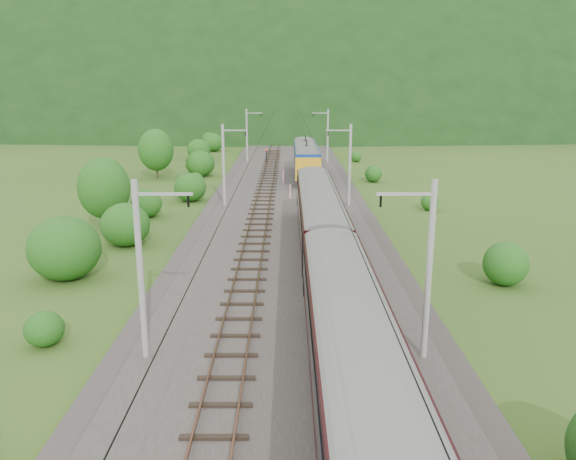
{
  "coord_description": "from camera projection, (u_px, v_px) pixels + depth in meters",
  "views": [
    {
      "loc": [
        0.16,
        -22.82,
        12.16
      ],
      "look_at": [
        0.14,
        13.52,
        2.6
      ],
      "focal_mm": 35.0,
      "sensor_mm": 36.0,
      "label": 1
    }
  ],
  "objects": [
    {
      "name": "ground",
      "position": [
        285.0,
        363.0,
        25.16
      ],
      "size": [
        600.0,
        600.0,
        0.0
      ],
      "primitive_type": "plane",
      "color": "#274916",
      "rests_on": "ground"
    },
    {
      "name": "railbed",
      "position": [
        286.0,
        283.0,
        34.79
      ],
      "size": [
        14.0,
        220.0,
        0.3
      ],
      "primitive_type": "cube",
      "color": "#38332D",
      "rests_on": "ground"
    },
    {
      "name": "track_left",
      "position": [
        247.0,
        279.0,
        34.74
      ],
      "size": [
        2.4,
        220.0,
        0.27
      ],
      "color": "brown",
      "rests_on": "railbed"
    },
    {
      "name": "track_right",
      "position": [
        324.0,
        279.0,
        34.74
      ],
      "size": [
        2.4,
        220.0,
        0.27
      ],
      "color": "brown",
      "rests_on": "railbed"
    },
    {
      "name": "catenary_left",
      "position": [
        224.0,
        163.0,
        54.96
      ],
      "size": [
        2.54,
        192.28,
        8.0
      ],
      "color": "gray",
      "rests_on": "railbed"
    },
    {
      "name": "catenary_right",
      "position": [
        349.0,
        163.0,
        54.96
      ],
      "size": [
        2.54,
        192.28,
        8.0
      ],
      "color": "gray",
      "rests_on": "railbed"
    },
    {
      "name": "overhead_wires",
      "position": [
        286.0,
        171.0,
        33.02
      ],
      "size": [
        4.83,
        198.0,
        0.03
      ],
      "color": "black",
      "rests_on": "ground"
    },
    {
      "name": "mountain_main",
      "position": [
        288.0,
        108.0,
        276.6
      ],
      "size": [
        504.0,
        360.0,
        244.0
      ],
      "primitive_type": "ellipsoid",
      "color": "black",
      "rests_on": "ground"
    },
    {
      "name": "mountain_ridge",
      "position": [
        75.0,
        105.0,
        315.33
      ],
      "size": [
        336.0,
        280.0,
        132.0
      ],
      "primitive_type": "ellipsoid",
      "color": "black",
      "rests_on": "ground"
    },
    {
      "name": "train",
      "position": [
        353.0,
        339.0,
        19.54
      ],
      "size": [
        2.95,
        118.09,
        5.13
      ],
      "color": "black",
      "rests_on": "ground"
    },
    {
      "name": "hazard_post_near",
      "position": [
        283.0,
        176.0,
        68.58
      ],
      "size": [
        0.17,
        0.17,
        1.57
      ],
      "primitive_type": "cylinder",
      "color": "red",
      "rests_on": "railbed"
    },
    {
      "name": "hazard_post_far",
      "position": [
        290.0,
        191.0,
        59.29
      ],
      "size": [
        0.16,
        0.16,
        1.48
      ],
      "primitive_type": "cylinder",
      "color": "red",
      "rests_on": "railbed"
    },
    {
      "name": "signal",
      "position": [
        266.0,
        155.0,
        84.57
      ],
      "size": [
        0.25,
        0.25,
        2.23
      ],
      "color": "black",
      "rests_on": "railbed"
    },
    {
      "name": "vegetation_left",
      "position": [
        117.0,
        202.0,
        47.23
      ],
      "size": [
        12.51,
        147.48,
        6.47
      ],
      "color": "#215215",
      "rests_on": "ground"
    }
  ]
}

